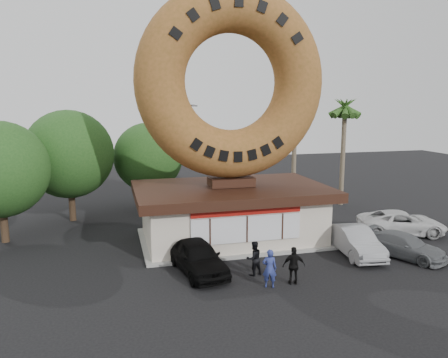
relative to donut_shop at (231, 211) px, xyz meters
The scene contains 15 objects.
ground 6.24m from the donut_shop, 90.00° to the right, with size 90.00×90.00×0.00m, color black.
donut_shop is the anchor object (origin of this frame).
giant_donut 7.48m from the donut_shop, 90.00° to the left, with size 10.89×10.89×2.78m, color #9B5D2D.
tree_west 12.15m from the donut_shop, 143.55° to the left, with size 6.00×6.00×7.65m.
tree_mid 10.12m from the donut_shop, 113.92° to the left, with size 5.20×5.20×6.63m.
palm_near 12.83m from the donut_shop, 46.90° to the left, with size 2.60×2.60×9.75m.
palm_far 14.00m from the donut_shop, 30.64° to the left, with size 2.60×2.60×8.75m.
street_lamp 10.54m from the donut_shop, 100.50° to the left, with size 2.11×0.20×8.00m.
person_left 7.02m from the donut_shop, 91.54° to the right, with size 0.64×0.42×1.76m, color navy.
person_center 5.56m from the donut_shop, 94.34° to the right, with size 0.81×0.63×1.68m, color black.
person_right 7.05m from the donut_shop, 81.77° to the right, with size 1.03×0.43×1.75m, color black.
car_black 5.41m from the donut_shop, 123.30° to the right, with size 1.86×4.62×1.57m, color black.
car_silver 7.21m from the donut_shop, 35.79° to the right, with size 1.59×4.57×1.51m, color gray.
car_grey 9.69m from the donut_shop, 32.52° to the right, with size 1.77×4.34×1.26m, color slate.
car_white 10.77m from the donut_shop, ahead, with size 2.43×5.27×1.47m, color silver.
Camera 1 is at (-6.83, -18.21, 8.18)m, focal length 35.00 mm.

